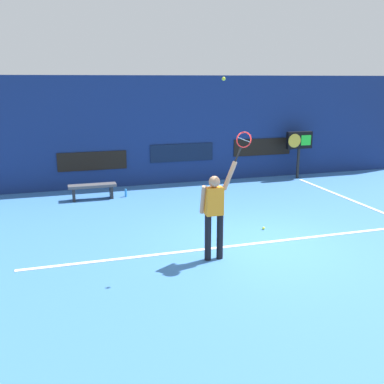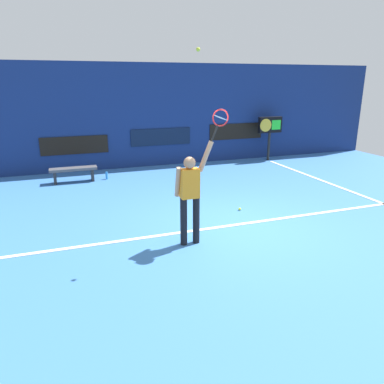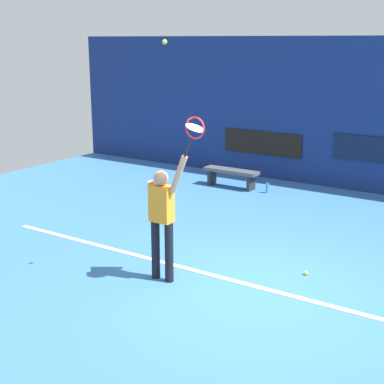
% 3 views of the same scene
% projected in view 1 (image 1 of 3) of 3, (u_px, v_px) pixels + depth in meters
% --- Properties ---
extents(ground_plane, '(18.00, 18.00, 0.00)m').
position_uv_depth(ground_plane, '(261.00, 245.00, 9.71)').
color(ground_plane, '#3870B2').
extents(back_wall, '(18.00, 0.20, 3.60)m').
position_uv_depth(back_wall, '(181.00, 130.00, 15.22)').
color(back_wall, navy).
rests_on(back_wall, ground_plane).
extents(sponsor_banner_center, '(2.20, 0.03, 0.60)m').
position_uv_depth(sponsor_banner_center, '(182.00, 153.00, 15.29)').
color(sponsor_banner_center, '#0C1933').
extents(sponsor_banner_portside, '(2.20, 0.03, 0.60)m').
position_uv_depth(sponsor_banner_portside, '(92.00, 161.00, 14.47)').
color(sponsor_banner_portside, black).
extents(sponsor_banner_starboard, '(2.20, 0.03, 0.60)m').
position_uv_depth(sponsor_banner_starboard, '(262.00, 147.00, 16.12)').
color(sponsor_banner_starboard, black).
extents(court_baseline, '(10.00, 0.10, 0.01)m').
position_uv_depth(court_baseline, '(259.00, 243.00, 9.79)').
color(court_baseline, white).
rests_on(court_baseline, ground_plane).
extents(court_sideline, '(0.10, 7.00, 0.01)m').
position_uv_depth(court_sideline, '(364.00, 205.00, 12.74)').
color(court_sideline, white).
rests_on(court_sideline, ground_plane).
extents(tennis_player, '(0.71, 0.31, 1.96)m').
position_uv_depth(tennis_player, '(214.00, 210.00, 8.70)').
color(tennis_player, black).
rests_on(tennis_player, ground_plane).
extents(tennis_racket, '(0.41, 0.27, 0.62)m').
position_uv_depth(tennis_racket, '(243.00, 141.00, 8.54)').
color(tennis_racket, black).
extents(tennis_ball, '(0.07, 0.07, 0.07)m').
position_uv_depth(tennis_ball, '(224.00, 79.00, 8.08)').
color(tennis_ball, '#CCE033').
extents(scoreboard_clock, '(0.96, 0.20, 1.68)m').
position_uv_depth(scoreboard_clock, '(299.00, 142.00, 15.95)').
color(scoreboard_clock, black).
rests_on(scoreboard_clock, ground_plane).
extents(court_bench, '(1.40, 0.36, 0.45)m').
position_uv_depth(court_bench, '(92.00, 188.00, 13.33)').
color(court_bench, '#4C4C51').
rests_on(court_bench, ground_plane).
extents(water_bottle, '(0.07, 0.07, 0.24)m').
position_uv_depth(water_bottle, '(126.00, 193.00, 13.66)').
color(water_bottle, '#338CD8').
rests_on(water_bottle, ground_plane).
extents(spare_ball, '(0.07, 0.07, 0.07)m').
position_uv_depth(spare_ball, '(264.00, 228.00, 10.69)').
color(spare_ball, '#CCE033').
rests_on(spare_ball, ground_plane).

